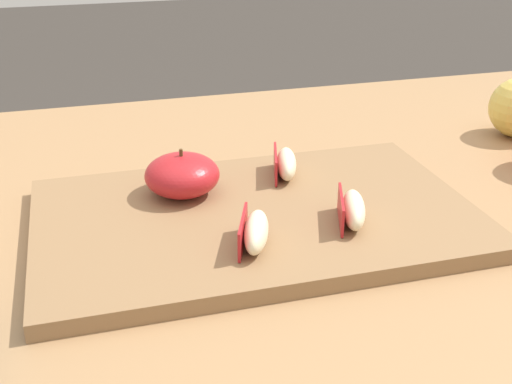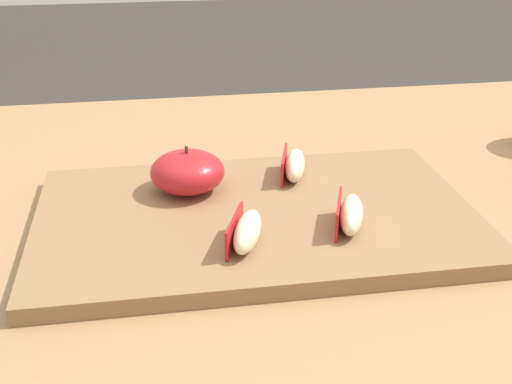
# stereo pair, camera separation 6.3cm
# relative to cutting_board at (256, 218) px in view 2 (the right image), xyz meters

# --- Properties ---
(dining_table) EXTENTS (1.30, 0.89, 0.74)m
(dining_table) POSITION_rel_cutting_board_xyz_m (-0.01, -0.01, -0.11)
(dining_table) COLOR #9E754C
(dining_table) RESTS_ON ground_plane
(cutting_board) EXTENTS (0.42, 0.27, 0.02)m
(cutting_board) POSITION_rel_cutting_board_xyz_m (0.00, 0.00, 0.00)
(cutting_board) COLOR olive
(cutting_board) RESTS_ON dining_table
(apple_half_skin_up) EXTENTS (0.08, 0.08, 0.05)m
(apple_half_skin_up) POSITION_rel_cutting_board_xyz_m (-0.06, 0.06, 0.03)
(apple_half_skin_up) COLOR #B21E23
(apple_half_skin_up) RESTS_ON cutting_board
(apple_wedge_near_knife) EXTENTS (0.04, 0.07, 0.03)m
(apple_wedge_near_knife) POSITION_rel_cutting_board_xyz_m (-0.02, -0.07, 0.02)
(apple_wedge_near_knife) COLOR beige
(apple_wedge_near_knife) RESTS_ON cutting_board
(apple_wedge_back) EXTENTS (0.04, 0.07, 0.03)m
(apple_wedge_back) POSITION_rel_cutting_board_xyz_m (0.08, -0.05, 0.02)
(apple_wedge_back) COLOR beige
(apple_wedge_back) RESTS_ON cutting_board
(apple_wedge_front) EXTENTS (0.04, 0.07, 0.03)m
(apple_wedge_front) POSITION_rel_cutting_board_xyz_m (0.05, 0.07, 0.02)
(apple_wedge_front) COLOR beige
(apple_wedge_front) RESTS_ON cutting_board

